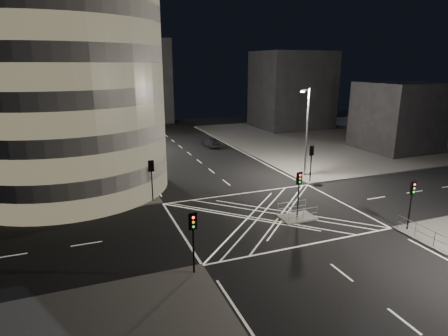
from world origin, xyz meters
name	(u,v)px	position (x,y,z in m)	size (l,w,h in m)	color
ground	(268,215)	(0.00, 0.00, 0.00)	(120.00, 120.00, 0.00)	black
sidewalk_far_right	(342,137)	(29.00, 27.00, 0.07)	(42.00, 42.00, 0.15)	#4D4B48
central_island	(297,217)	(2.00, -1.50, 0.07)	(3.00, 2.00, 0.15)	slate
office_tower_curved	(11,65)	(-20.74, 18.74, 12.65)	(30.00, 29.00, 27.20)	gray
office_block_rear	(25,74)	(-22.00, 42.00, 11.15)	(24.00, 16.00, 22.00)	gray
building_right_far	(292,90)	(26.00, 40.00, 7.65)	(14.00, 12.00, 15.00)	black
building_right_near	(397,116)	(30.00, 16.00, 5.15)	(10.00, 10.00, 10.00)	black
building_far_end	(128,82)	(-4.00, 58.00, 9.00)	(18.00, 8.00, 18.00)	black
tree_a	(129,152)	(-10.50, 9.00, 4.64)	(4.60, 4.60, 7.14)	black
tree_b	(121,136)	(-10.50, 15.00, 5.12)	(5.27, 5.27, 8.01)	black
tree_c	(116,133)	(-10.50, 21.00, 4.41)	(4.43, 4.43, 6.82)	black
tree_d	(111,122)	(-10.50, 27.00, 5.03)	(5.66, 5.66, 8.14)	black
tree_e	(108,119)	(-10.50, 33.00, 4.55)	(4.10, 4.10, 6.77)	black
traffic_signal_fl	(151,173)	(-8.80, 6.80, 2.91)	(0.55, 0.22, 4.00)	black
traffic_signal_nl	(193,232)	(-8.80, -6.80, 2.91)	(0.55, 0.22, 4.00)	black
traffic_signal_fr	(311,157)	(8.80, 6.80, 2.91)	(0.55, 0.22, 4.00)	black
traffic_signal_nr	(412,196)	(8.80, -6.80, 2.91)	(0.55, 0.22, 4.00)	black
traffic_signal_island	(299,186)	(2.00, -1.50, 2.91)	(0.55, 0.22, 4.00)	black
street_lamp_left_near	(135,136)	(-9.44, 12.00, 5.54)	(1.25, 0.25, 10.00)	slate
street_lamp_left_far	(117,115)	(-9.44, 30.00, 5.54)	(1.25, 0.25, 10.00)	slate
street_lamp_right_far	(307,130)	(9.44, 9.00, 5.54)	(1.25, 0.25, 10.00)	slate
railing_island_south	(303,214)	(2.00, -2.40, 0.70)	(2.80, 0.06, 1.10)	slate
railing_island_north	(292,207)	(2.00, -0.60, 0.70)	(2.80, 0.06, 1.10)	slate
sedan	(210,143)	(4.35, 27.97, 0.66)	(1.40, 4.01, 1.32)	black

